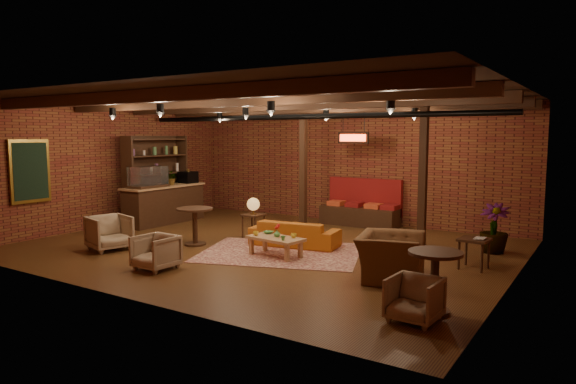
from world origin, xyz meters
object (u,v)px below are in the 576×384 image
Objects in this scene: coffee_table at (275,239)px; round_table_left at (195,220)px; side_table_lamp at (253,207)px; armchair_b at (156,250)px; plant_tall at (496,179)px; sofa at (295,233)px; round_table_right at (435,272)px; armchair_a at (109,231)px; armchair_right at (391,249)px; armchair_far at (414,297)px; side_table_book at (474,241)px.

round_table_left is (-2.09, -0.07, 0.21)m from coffee_table.
side_table_lamp is (-1.49, 1.28, 0.37)m from coffee_table.
plant_tall is at bearing 45.76° from armchair_b.
round_table_right is (3.85, -2.58, 0.29)m from sofa.
armchair_a is 0.68× the size of armchair_right.
armchair_right is 0.38× the size of plant_tall.
armchair_a is 1.24× the size of armchair_far.
side_table_lamp reaches higher than coffee_table.
armchair_right is at bearing -63.81° from armchair_a.
coffee_table is 0.39× the size of plant_tall.
round_table_right is at bearing -28.71° from side_table_lamp.
sofa is 4.65m from round_table_right.
plant_tall is (5.71, 2.76, 0.98)m from round_table_left.
round_table_left reaches higher than sofa.
side_table_lamp is at bearing 55.20° from armchair_right.
coffee_table is 1.87× the size of armchair_far.
coffee_table is 2.00m from side_table_lamp.
armchair_far is at bearing -90.87° from plant_tall.
armchair_a is (-3.29, -1.41, 0.05)m from coffee_table.
coffee_table is at bearing -143.41° from plant_tall.
coffee_table is 3.76m from side_table_book.
armchair_a is 2.11m from armchair_b.
side_table_book is 3.15m from armchair_far.
armchair_far is (-0.03, -3.15, -0.20)m from side_table_book.
armchair_a reaches higher than coffee_table.
armchair_a is 8.11m from plant_tall.
plant_tall is (3.62, 2.69, 1.19)m from coffee_table.
plant_tall is at bearing 36.59° from coffee_table.
armchair_a is at bearing -123.75° from side_table_lamp.
plant_tall is (6.91, 4.09, 1.13)m from armchair_a.
coffee_table is 3.98m from round_table_right.
side_table_lamp is 3.25m from armchair_a.
side_table_lamp is at bearing 150.40° from armchair_far.
armchair_a reaches higher than side_table_book.
armchair_far is at bearing -79.45° from armchair_a.
side_table_lamp is at bearing 95.95° from armchair_b.
side_table_lamp is 0.31× the size of plant_tall.
side_table_book is (1.03, 1.45, 0.00)m from armchair_right.
side_table_book is at bearing 34.87° from armchair_b.
armchair_a is at bearing 178.52° from armchair_far.
plant_tall is (0.04, 1.55, 1.02)m from side_table_book.
round_table_left reaches higher than armchair_a.
armchair_b is 5.77m from side_table_book.
armchair_far is (6.83, -0.60, -0.08)m from armchair_a.
armchair_right reaches higher than armchair_a.
round_table_left is 1.41× the size of side_table_book.
round_table_left is 0.96× the size of round_table_right.
armchair_b reaches higher than sofa.
sofa is 2.98× the size of armchair_far.
coffee_table is 3.58m from armchair_a.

